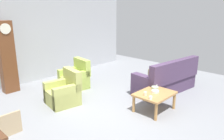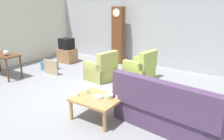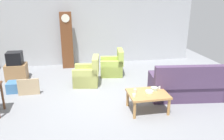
{
  "view_description": "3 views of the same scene",
  "coord_description": "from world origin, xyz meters",
  "px_view_note": "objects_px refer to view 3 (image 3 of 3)",
  "views": [
    {
      "loc": [
        -3.7,
        -3.64,
        2.58
      ],
      "look_at": [
        0.77,
        0.57,
        0.81
      ],
      "focal_mm": 36.25,
      "sensor_mm": 36.0,
      "label": 1
    },
    {
      "loc": [
        3.42,
        -4.16,
        2.4
      ],
      "look_at": [
        0.57,
        0.19,
        0.76
      ],
      "focal_mm": 35.81,
      "sensor_mm": 36.0,
      "label": 2
    },
    {
      "loc": [
        -0.95,
        -5.62,
        2.77
      ],
      "look_at": [
        0.23,
        0.62,
        0.63
      ],
      "focal_mm": 36.13,
      "sensor_mm": 36.0,
      "label": 3
    }
  ],
  "objects_px": {
    "storage_box_blue": "(16,87)",
    "cup_white_porcelain": "(134,95)",
    "armchair_olive_far": "(113,67)",
    "bowl_shallow_green": "(154,89)",
    "tv_stand_cabinet": "(17,72)",
    "grandfather_clock": "(67,40)",
    "tv_crt": "(15,58)",
    "coffee_table_wood": "(148,95)",
    "couch_floral": "(189,86)",
    "cup_blue_rimmed": "(159,87)",
    "framed_picture_leaning": "(29,87)",
    "armchair_olive_near": "(88,75)",
    "cup_cream_tall": "(135,91)",
    "bowl_white_stacked": "(149,92)"
  },
  "relations": [
    {
      "from": "cup_white_porcelain",
      "to": "cup_blue_rimmed",
      "type": "relative_size",
      "value": 0.92
    },
    {
      "from": "tv_stand_cabinet",
      "to": "framed_picture_leaning",
      "type": "bearing_deg",
      "value": -66.84
    },
    {
      "from": "grandfather_clock",
      "to": "framed_picture_leaning",
      "type": "distance_m",
      "value": 2.82
    },
    {
      "from": "grandfather_clock",
      "to": "cup_blue_rimmed",
      "type": "relative_size",
      "value": 26.32
    },
    {
      "from": "couch_floral",
      "to": "cup_white_porcelain",
      "type": "distance_m",
      "value": 1.86
    },
    {
      "from": "storage_box_blue",
      "to": "bowl_white_stacked",
      "type": "distance_m",
      "value": 3.97
    },
    {
      "from": "coffee_table_wood",
      "to": "cup_blue_rimmed",
      "type": "xyz_separation_m",
      "value": [
        0.37,
        0.21,
        0.11
      ]
    },
    {
      "from": "couch_floral",
      "to": "tv_crt",
      "type": "distance_m",
      "value": 5.59
    },
    {
      "from": "tv_stand_cabinet",
      "to": "tv_crt",
      "type": "height_order",
      "value": "tv_crt"
    },
    {
      "from": "couch_floral",
      "to": "tv_crt",
      "type": "height_order",
      "value": "couch_floral"
    },
    {
      "from": "tv_stand_cabinet",
      "to": "framed_picture_leaning",
      "type": "xyz_separation_m",
      "value": [
        0.6,
        -1.4,
        -0.03
      ]
    },
    {
      "from": "cup_white_porcelain",
      "to": "tv_stand_cabinet",
      "type": "bearing_deg",
      "value": 136.84
    },
    {
      "from": "storage_box_blue",
      "to": "cup_white_porcelain",
      "type": "height_order",
      "value": "cup_white_porcelain"
    },
    {
      "from": "coffee_table_wood",
      "to": "bowl_shallow_green",
      "type": "relative_size",
      "value": 5.21
    },
    {
      "from": "framed_picture_leaning",
      "to": "bowl_shallow_green",
      "type": "bearing_deg",
      "value": -22.83
    },
    {
      "from": "couch_floral",
      "to": "bowl_shallow_green",
      "type": "height_order",
      "value": "couch_floral"
    },
    {
      "from": "armchair_olive_far",
      "to": "bowl_shallow_green",
      "type": "height_order",
      "value": "armchair_olive_far"
    },
    {
      "from": "couch_floral",
      "to": "cup_blue_rimmed",
      "type": "xyz_separation_m",
      "value": [
        -0.98,
        -0.25,
        0.16
      ]
    },
    {
      "from": "couch_floral",
      "to": "framed_picture_leaning",
      "type": "relative_size",
      "value": 3.65
    },
    {
      "from": "armchair_olive_far",
      "to": "cup_blue_rimmed",
      "type": "xyz_separation_m",
      "value": [
        0.72,
        -2.55,
        0.21
      ]
    },
    {
      "from": "grandfather_clock",
      "to": "cup_white_porcelain",
      "type": "xyz_separation_m",
      "value": [
        1.53,
        -4.1,
        -0.57
      ]
    },
    {
      "from": "armchair_olive_far",
      "to": "grandfather_clock",
      "type": "bearing_deg",
      "value": 142.79
    },
    {
      "from": "cup_cream_tall",
      "to": "bowl_white_stacked",
      "type": "distance_m",
      "value": 0.35
    },
    {
      "from": "couch_floral",
      "to": "coffee_table_wood",
      "type": "distance_m",
      "value": 1.43
    },
    {
      "from": "armchair_olive_near",
      "to": "grandfather_clock",
      "type": "relative_size",
      "value": 0.43
    },
    {
      "from": "framed_picture_leaning",
      "to": "storage_box_blue",
      "type": "bearing_deg",
      "value": 143.2
    },
    {
      "from": "armchair_olive_near",
      "to": "cup_blue_rimmed",
      "type": "relative_size",
      "value": 11.24
    },
    {
      "from": "cup_blue_rimmed",
      "to": "bowl_white_stacked",
      "type": "distance_m",
      "value": 0.39
    },
    {
      "from": "coffee_table_wood",
      "to": "framed_picture_leaning",
      "type": "distance_m",
      "value": 3.41
    },
    {
      "from": "framed_picture_leaning",
      "to": "cup_white_porcelain",
      "type": "bearing_deg",
      "value": -31.9
    },
    {
      "from": "bowl_white_stacked",
      "to": "bowl_shallow_green",
      "type": "xyz_separation_m",
      "value": [
        0.17,
        0.12,
        0.01
      ]
    },
    {
      "from": "cup_cream_tall",
      "to": "tv_crt",
      "type": "bearing_deg",
      "value": 139.69
    },
    {
      "from": "tv_stand_cabinet",
      "to": "bowl_white_stacked",
      "type": "xyz_separation_m",
      "value": [
        3.69,
        -2.9,
        0.23
      ]
    },
    {
      "from": "grandfather_clock",
      "to": "bowl_shallow_green",
      "type": "relative_size",
      "value": 11.69
    },
    {
      "from": "storage_box_blue",
      "to": "armchair_olive_near",
      "type": "bearing_deg",
      "value": 4.58
    },
    {
      "from": "armchair_olive_near",
      "to": "grandfather_clock",
      "type": "height_order",
      "value": "grandfather_clock"
    },
    {
      "from": "grandfather_clock",
      "to": "cup_blue_rimmed",
      "type": "xyz_separation_m",
      "value": [
        2.29,
        -3.74,
        -0.57
      ]
    },
    {
      "from": "grandfather_clock",
      "to": "framed_picture_leaning",
      "type": "bearing_deg",
      "value": -114.89
    },
    {
      "from": "coffee_table_wood",
      "to": "cup_blue_rimmed",
      "type": "distance_m",
      "value": 0.44
    },
    {
      "from": "cup_white_porcelain",
      "to": "cup_cream_tall",
      "type": "height_order",
      "value": "cup_cream_tall"
    },
    {
      "from": "grandfather_clock",
      "to": "tv_crt",
      "type": "relative_size",
      "value": 4.49
    },
    {
      "from": "grandfather_clock",
      "to": "tv_crt",
      "type": "bearing_deg",
      "value": -148.96
    },
    {
      "from": "grandfather_clock",
      "to": "cup_white_porcelain",
      "type": "relative_size",
      "value": 28.59
    },
    {
      "from": "armchair_olive_far",
      "to": "cup_white_porcelain",
      "type": "distance_m",
      "value": 2.91
    },
    {
      "from": "cup_cream_tall",
      "to": "couch_floral",
      "type": "bearing_deg",
      "value": 13.04
    },
    {
      "from": "couch_floral",
      "to": "grandfather_clock",
      "type": "height_order",
      "value": "grandfather_clock"
    },
    {
      "from": "armchair_olive_near",
      "to": "bowl_white_stacked",
      "type": "xyz_separation_m",
      "value": [
        1.36,
        -1.99,
        0.19
      ]
    },
    {
      "from": "coffee_table_wood",
      "to": "tv_crt",
      "type": "height_order",
      "value": "tv_crt"
    },
    {
      "from": "bowl_shallow_green",
      "to": "armchair_olive_far",
      "type": "bearing_deg",
      "value": 102.14
    },
    {
      "from": "grandfather_clock",
      "to": "tv_stand_cabinet",
      "type": "xyz_separation_m",
      "value": [
        -1.73,
        -1.04,
        -0.81
      ]
    }
  ]
}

